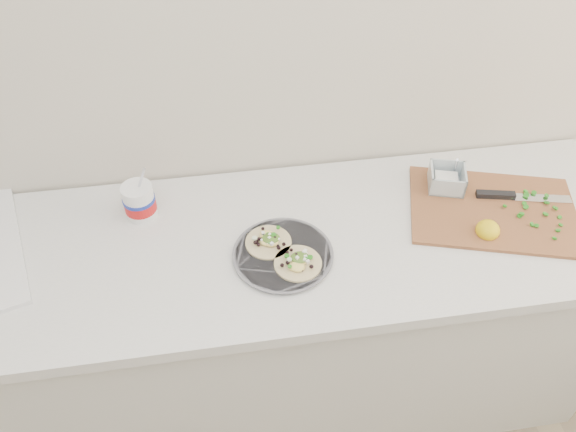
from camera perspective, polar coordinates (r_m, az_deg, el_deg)
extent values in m
cube|color=beige|center=(1.63, -6.90, 14.87)|extent=(3.50, 0.05, 2.60)
cube|color=silver|center=(2.01, -4.20, -11.66)|extent=(2.40, 0.62, 0.86)
cube|color=silver|center=(1.65, -4.94, -3.47)|extent=(2.44, 0.66, 0.04)
cylinder|color=slate|center=(1.59, -0.52, -3.98)|extent=(0.27, 0.27, 0.01)
cylinder|color=slate|center=(1.59, -0.52, -3.86)|extent=(0.29, 0.29, 0.00)
cylinder|color=white|center=(1.73, -14.87, 1.46)|extent=(0.09, 0.09, 0.11)
cylinder|color=red|center=(1.74, -14.81, 1.25)|extent=(0.10, 0.10, 0.04)
cylinder|color=#192D99|center=(1.73, -14.93, 1.70)|extent=(0.10, 0.10, 0.01)
cube|color=brown|center=(1.83, 20.10, 0.58)|extent=(0.58, 0.47, 0.01)
cube|color=white|center=(1.85, 15.77, 3.42)|extent=(0.07, 0.07, 0.03)
ellipsoid|color=yellow|center=(1.73, 19.68, -1.18)|extent=(0.07, 0.07, 0.06)
cube|color=silver|center=(1.92, 24.30, 1.66)|extent=(0.19, 0.07, 0.00)
cube|color=black|center=(1.86, 20.34, 2.04)|extent=(0.12, 0.05, 0.02)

